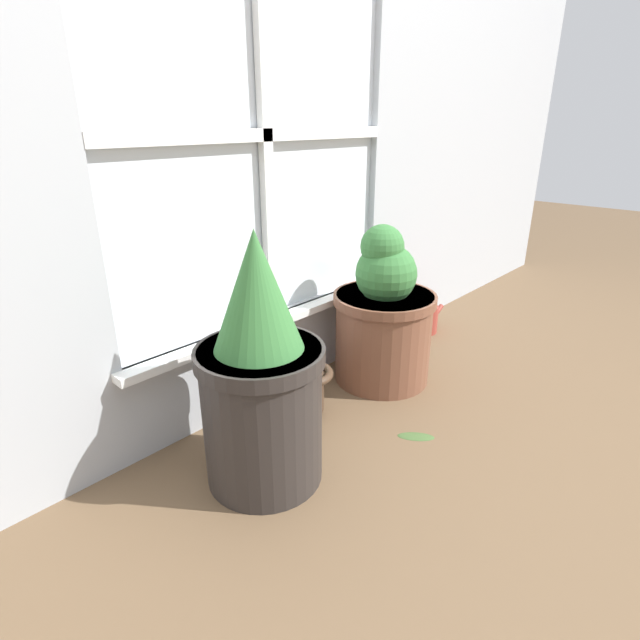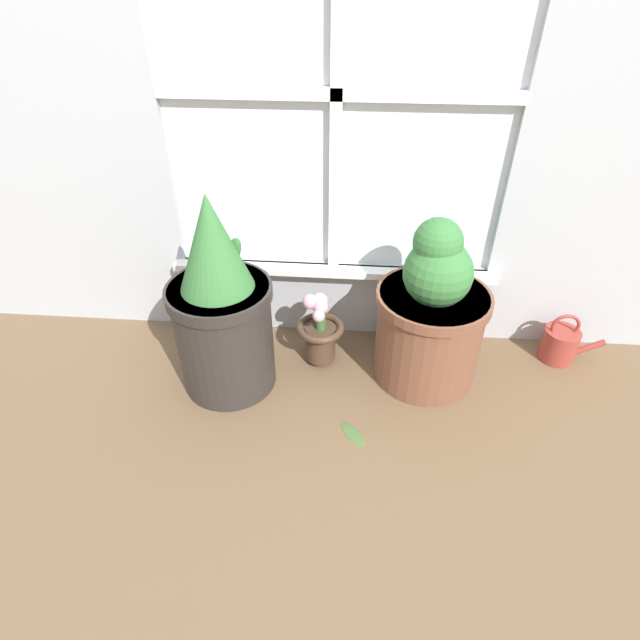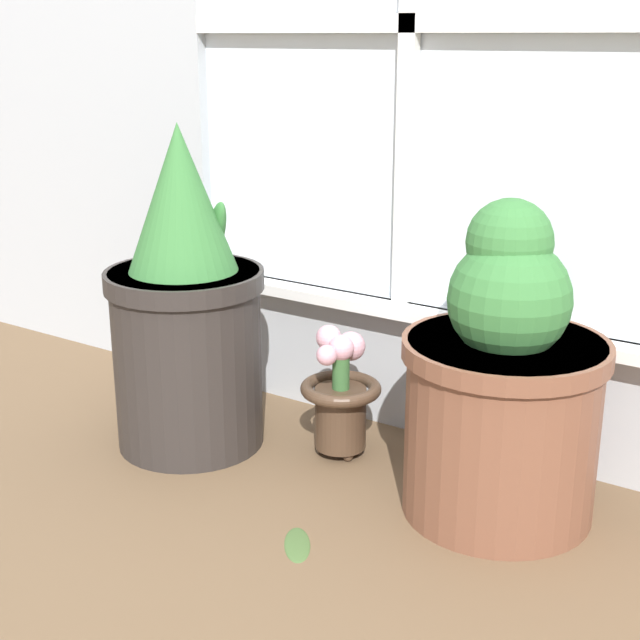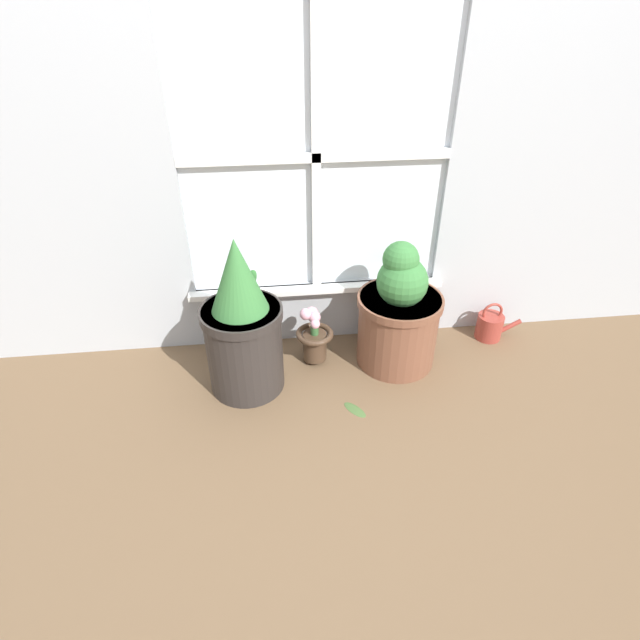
{
  "view_description": "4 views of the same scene",
  "coord_description": "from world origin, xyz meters",
  "px_view_note": "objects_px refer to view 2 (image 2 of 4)",
  "views": [
    {
      "loc": [
        -1.02,
        -0.64,
        0.88
      ],
      "look_at": [
        -0.01,
        0.29,
        0.33
      ],
      "focal_mm": 28.0,
      "sensor_mm": 36.0,
      "label": 1
    },
    {
      "loc": [
        0.08,
        -1.01,
        1.17
      ],
      "look_at": [
        -0.03,
        0.3,
        0.2
      ],
      "focal_mm": 28.0,
      "sensor_mm": 36.0,
      "label": 2
    },
    {
      "loc": [
        0.85,
        -1.07,
        0.82
      ],
      "look_at": [
        -0.04,
        0.27,
        0.3
      ],
      "focal_mm": 50.0,
      "sensor_mm": 36.0,
      "label": 3
    },
    {
      "loc": [
        -0.21,
        -1.41,
        1.39
      ],
      "look_at": [
        -0.01,
        0.26,
        0.25
      ],
      "focal_mm": 28.0,
      "sensor_mm": 36.0,
      "label": 4
    }
  ],
  "objects_px": {
    "potted_plant_right": "(431,317)",
    "watering_can": "(560,343)",
    "flower_vase": "(320,331)",
    "potted_plant_left": "(222,310)"
  },
  "relations": [
    {
      "from": "potted_plant_right",
      "to": "watering_can",
      "type": "bearing_deg",
      "value": 13.29
    },
    {
      "from": "potted_plant_right",
      "to": "flower_vase",
      "type": "bearing_deg",
      "value": 174.37
    },
    {
      "from": "potted_plant_right",
      "to": "flower_vase",
      "type": "relative_size",
      "value": 2.1
    },
    {
      "from": "potted_plant_left",
      "to": "potted_plant_right",
      "type": "height_order",
      "value": "potted_plant_left"
    },
    {
      "from": "potted_plant_right",
      "to": "flower_vase",
      "type": "xyz_separation_m",
      "value": [
        -0.35,
        0.03,
        -0.11
      ]
    },
    {
      "from": "watering_can",
      "to": "potted_plant_right",
      "type": "bearing_deg",
      "value": -166.71
    },
    {
      "from": "watering_can",
      "to": "flower_vase",
      "type": "bearing_deg",
      "value": -174.63
    },
    {
      "from": "flower_vase",
      "to": "watering_can",
      "type": "distance_m",
      "value": 0.84
    },
    {
      "from": "flower_vase",
      "to": "watering_can",
      "type": "bearing_deg",
      "value": 5.37
    },
    {
      "from": "potted_plant_left",
      "to": "flower_vase",
      "type": "bearing_deg",
      "value": 23.48
    }
  ]
}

